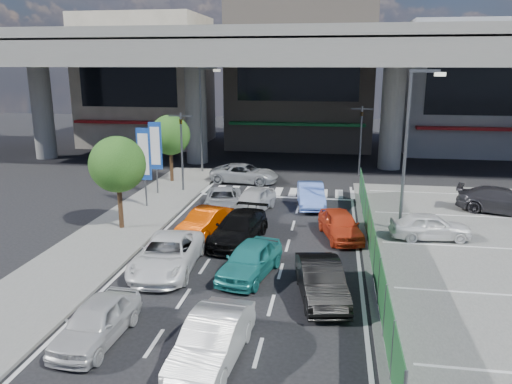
% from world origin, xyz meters
% --- Properties ---
extents(ground, '(120.00, 120.00, 0.00)m').
position_xyz_m(ground, '(0.00, 0.00, 0.00)').
color(ground, black).
rests_on(ground, ground).
extents(parking_lot, '(12.00, 28.00, 0.06)m').
position_xyz_m(parking_lot, '(11.00, 2.00, 0.03)').
color(parking_lot, '#5E5E5C').
rests_on(parking_lot, ground).
extents(sidewalk_left, '(4.00, 30.00, 0.12)m').
position_xyz_m(sidewalk_left, '(-7.00, 4.00, 0.06)').
color(sidewalk_left, '#5E5E5C').
rests_on(sidewalk_left, ground).
extents(fence_run, '(0.16, 22.00, 1.80)m').
position_xyz_m(fence_run, '(5.30, 1.00, 0.90)').
color(fence_run, '#1E592A').
rests_on(fence_run, ground).
extents(expressway, '(64.00, 14.00, 10.75)m').
position_xyz_m(expressway, '(0.00, 22.00, 8.76)').
color(expressway, slate).
rests_on(expressway, ground).
extents(building_west, '(12.00, 10.90, 13.00)m').
position_xyz_m(building_west, '(-16.00, 31.97, 6.49)').
color(building_west, gray).
rests_on(building_west, ground).
extents(building_center, '(14.00, 10.90, 15.00)m').
position_xyz_m(building_center, '(0.00, 32.97, 7.49)').
color(building_center, gray).
rests_on(building_center, ground).
extents(building_east, '(12.00, 10.90, 12.00)m').
position_xyz_m(building_east, '(16.00, 31.97, 5.99)').
color(building_east, gray).
rests_on(building_east, ground).
extents(traffic_light_left, '(1.60, 1.24, 5.20)m').
position_xyz_m(traffic_light_left, '(-6.20, 12.00, 3.94)').
color(traffic_light_left, '#595B60').
rests_on(traffic_light_left, ground).
extents(traffic_light_right, '(1.60, 1.24, 5.20)m').
position_xyz_m(traffic_light_right, '(5.50, 19.00, 3.94)').
color(traffic_light_right, '#595B60').
rests_on(traffic_light_right, ground).
extents(street_lamp_right, '(1.65, 0.22, 8.00)m').
position_xyz_m(street_lamp_right, '(7.17, 6.00, 4.77)').
color(street_lamp_right, '#595B60').
rests_on(street_lamp_right, ground).
extents(street_lamp_left, '(1.65, 0.22, 8.00)m').
position_xyz_m(street_lamp_left, '(-6.33, 18.00, 4.77)').
color(street_lamp_left, '#595B60').
rests_on(street_lamp_left, ground).
extents(signboard_near, '(0.80, 0.14, 4.70)m').
position_xyz_m(signboard_near, '(-7.20, 7.99, 3.06)').
color(signboard_near, '#595B60').
rests_on(signboard_near, ground).
extents(signboard_far, '(0.80, 0.14, 4.70)m').
position_xyz_m(signboard_far, '(-7.60, 10.99, 3.06)').
color(signboard_far, '#595B60').
rests_on(signboard_far, ground).
extents(tree_near, '(2.80, 2.80, 4.80)m').
position_xyz_m(tree_near, '(-7.00, 4.00, 3.39)').
color(tree_near, '#382314').
rests_on(tree_near, ground).
extents(tree_far, '(2.80, 2.80, 4.80)m').
position_xyz_m(tree_far, '(-7.80, 14.50, 3.39)').
color(tree_far, '#382314').
rests_on(tree_far, ground).
extents(van_white_back_left, '(1.72, 3.85, 1.29)m').
position_xyz_m(van_white_back_left, '(-3.36, -6.10, 0.64)').
color(van_white_back_left, silver).
rests_on(van_white_back_left, ground).
extents(hatch_white_back_mid, '(1.83, 4.30, 1.38)m').
position_xyz_m(hatch_white_back_mid, '(0.40, -6.68, 0.69)').
color(hatch_white_back_mid, silver).
rests_on(hatch_white_back_mid, ground).
extents(sedan_white_mid_left, '(2.59, 5.10, 1.38)m').
position_xyz_m(sedan_white_mid_left, '(-2.99, -0.63, 0.69)').
color(sedan_white_mid_left, white).
rests_on(sedan_white_mid_left, ground).
extents(taxi_teal_mid, '(2.48, 4.31, 1.38)m').
position_xyz_m(taxi_teal_mid, '(0.45, -0.64, 0.69)').
color(taxi_teal_mid, teal).
rests_on(taxi_teal_mid, ground).
extents(hatch_black_mid_right, '(2.23, 4.39, 1.38)m').
position_xyz_m(hatch_black_mid_right, '(3.29, -2.22, 0.69)').
color(hatch_black_mid_right, black).
rests_on(hatch_black_mid_right, ground).
extents(taxi_orange_left, '(2.28, 4.11, 1.28)m').
position_xyz_m(taxi_orange_left, '(-2.59, 3.98, 0.64)').
color(taxi_orange_left, '#C53A00').
rests_on(taxi_orange_left, ground).
extents(sedan_black_mid, '(2.57, 4.98, 1.38)m').
position_xyz_m(sedan_black_mid, '(-0.74, 3.11, 0.69)').
color(sedan_black_mid, black).
rests_on(sedan_black_mid, ground).
extents(taxi_orange_right, '(2.52, 4.19, 1.34)m').
position_xyz_m(taxi_orange_right, '(4.02, 4.47, 0.67)').
color(taxi_orange_right, red).
rests_on(taxi_orange_right, ground).
extents(wagon_silver_front_left, '(2.74, 4.70, 1.23)m').
position_xyz_m(wagon_silver_front_left, '(-2.67, 8.22, 0.61)').
color(wagon_silver_front_left, '#B4B7BD').
rests_on(wagon_silver_front_left, ground).
extents(sedan_white_front_mid, '(2.49, 4.31, 1.38)m').
position_xyz_m(sedan_white_front_mid, '(-0.87, 8.17, 0.69)').
color(sedan_white_front_mid, silver).
rests_on(sedan_white_front_mid, ground).
extents(kei_truck_front_right, '(1.97, 4.34, 1.38)m').
position_xyz_m(kei_truck_front_right, '(2.31, 9.84, 0.69)').
color(kei_truck_front_right, '#6087EE').
rests_on(kei_truck_front_right, ground).
extents(crossing_wagon_silver, '(4.98, 2.63, 1.33)m').
position_xyz_m(crossing_wagon_silver, '(-2.65, 15.24, 0.67)').
color(crossing_wagon_silver, '#A1A5A8').
rests_on(crossing_wagon_silver, ground).
extents(parked_sedan_white, '(3.90, 1.90, 1.28)m').
position_xyz_m(parked_sedan_white, '(8.26, 4.85, 0.70)').
color(parked_sedan_white, white).
rests_on(parked_sedan_white, parking_lot).
extents(parked_sedan_dgrey, '(5.25, 3.41, 1.41)m').
position_xyz_m(parked_sedan_dgrey, '(13.03, 9.96, 0.77)').
color(parked_sedan_dgrey, '#2C2B30').
rests_on(parked_sedan_dgrey, parking_lot).
extents(traffic_cone, '(0.36, 0.36, 0.64)m').
position_xyz_m(traffic_cone, '(5.60, 3.67, 0.38)').
color(traffic_cone, red).
rests_on(traffic_cone, parking_lot).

